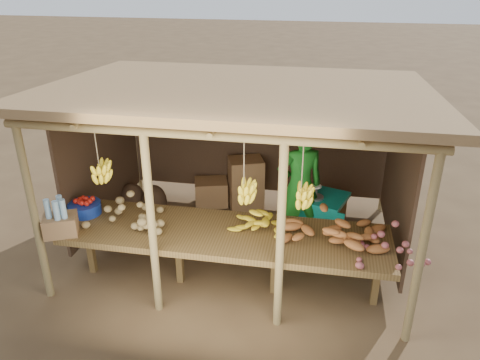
# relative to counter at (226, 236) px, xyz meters

# --- Properties ---
(ground) EXTENTS (60.00, 60.00, 0.00)m
(ground) POSITION_rel_counter_xyz_m (-0.00, 0.95, -0.74)
(ground) COLOR brown
(ground) RESTS_ON ground
(stall_structure) EXTENTS (4.70, 3.50, 2.43)m
(stall_structure) POSITION_rel_counter_xyz_m (-0.02, 0.92, 1.18)
(stall_structure) COLOR olive
(stall_structure) RESTS_ON ground
(counter) EXTENTS (3.90, 1.05, 0.80)m
(counter) POSITION_rel_counter_xyz_m (0.00, 0.00, 0.00)
(counter) COLOR brown
(counter) RESTS_ON ground
(potato_heap) EXTENTS (1.10, 0.81, 0.37)m
(potato_heap) POSITION_rel_counter_xyz_m (-1.19, 0.02, 0.24)
(potato_heap) COLOR #997F4F
(potato_heap) RESTS_ON counter
(sweet_potato_heap) EXTENTS (1.14, 0.71, 0.36)m
(sweet_potato_heap) POSITION_rel_counter_xyz_m (1.24, 0.09, 0.24)
(sweet_potato_heap) COLOR #A55E2A
(sweet_potato_heap) RESTS_ON counter
(onion_heap) EXTENTS (0.79, 0.52, 0.35)m
(onion_heap) POSITION_rel_counter_xyz_m (1.90, -0.27, 0.24)
(onion_heap) COLOR #A34F4F
(onion_heap) RESTS_ON counter
(banana_pile) EXTENTS (0.66, 0.53, 0.35)m
(banana_pile) POSITION_rel_counter_xyz_m (0.37, 0.14, 0.23)
(banana_pile) COLOR yellow
(banana_pile) RESTS_ON counter
(tomato_basin) EXTENTS (0.41, 0.41, 0.22)m
(tomato_basin) POSITION_rel_counter_xyz_m (-1.87, 0.13, 0.15)
(tomato_basin) COLOR navy
(tomato_basin) RESTS_ON counter
(bottle_box) EXTENTS (0.46, 0.42, 0.47)m
(bottle_box) POSITION_rel_counter_xyz_m (-1.90, -0.39, 0.24)
(bottle_box) COLOR olive
(bottle_box) RESTS_ON counter
(vendor) EXTENTS (0.77, 0.65, 1.81)m
(vendor) POSITION_rel_counter_xyz_m (0.80, 1.18, 0.17)
(vendor) COLOR #1A751E
(vendor) RESTS_ON ground
(tarp_crate) EXTENTS (0.91, 0.85, 0.89)m
(tarp_crate) POSITION_rel_counter_xyz_m (1.07, 1.41, -0.37)
(tarp_crate) COLOR brown
(tarp_crate) RESTS_ON ground
(carton_stack) EXTENTS (1.24, 0.58, 0.85)m
(carton_stack) POSITION_rel_counter_xyz_m (-0.31, 2.12, -0.36)
(carton_stack) COLOR olive
(carton_stack) RESTS_ON ground
(burlap_sacks) EXTENTS (0.79, 0.41, 0.56)m
(burlap_sacks) POSITION_rel_counter_xyz_m (-1.75, 1.71, -0.50)
(burlap_sacks) COLOR #442F1F
(burlap_sacks) RESTS_ON ground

